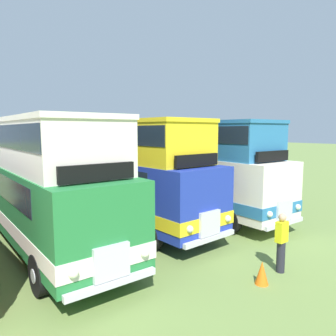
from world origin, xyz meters
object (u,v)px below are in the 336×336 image
bus_seventh_in_row (191,162)px  marshal_person (281,242)px  bus_fifth_in_row (40,176)px  bus_sixth_in_row (125,168)px  cone_near_end (262,273)px

bus_seventh_in_row → marshal_person: size_ratio=6.15×
bus_fifth_in_row → marshal_person: 8.26m
bus_sixth_in_row → bus_seventh_in_row: size_ratio=0.92×
bus_fifth_in_row → bus_sixth_in_row: bearing=5.5°
bus_fifth_in_row → marshal_person: bearing=-55.5°
cone_near_end → marshal_person: bearing=5.4°
bus_sixth_in_row → cone_near_end: bus_sixth_in_row is taller
bus_seventh_in_row → bus_sixth_in_row: bearing=177.2°
bus_sixth_in_row → bus_fifth_in_row: bearing=-174.5°
bus_seventh_in_row → cone_near_end: 8.27m
bus_sixth_in_row → cone_near_end: size_ratio=15.58×
bus_fifth_in_row → bus_sixth_in_row: 3.74m
bus_fifth_in_row → cone_near_end: bearing=-62.4°
cone_near_end → marshal_person: marshal_person is taller
bus_seventh_in_row → bus_fifth_in_row: bearing=-178.6°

